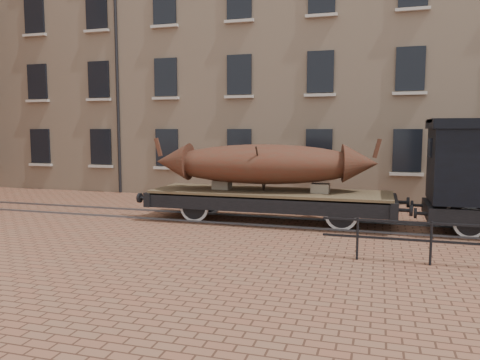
# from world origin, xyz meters

# --- Properties ---
(ground) EXTENTS (90.00, 90.00, 0.00)m
(ground) POSITION_xyz_m (0.00, 0.00, 0.00)
(ground) COLOR brown
(warehouse_cream) EXTENTS (40.00, 10.19, 14.00)m
(warehouse_cream) POSITION_xyz_m (3.00, 9.99, 7.00)
(warehouse_cream) COLOR beige
(warehouse_cream) RESTS_ON ground
(rail_track) EXTENTS (30.00, 1.52, 0.06)m
(rail_track) POSITION_xyz_m (0.00, 0.00, 0.03)
(rail_track) COLOR #59595E
(rail_track) RESTS_ON ground
(flatcar_wagon) EXTENTS (8.75, 2.37, 1.32)m
(flatcar_wagon) POSITION_xyz_m (0.02, 0.00, 0.82)
(flatcar_wagon) COLOR #453323
(flatcar_wagon) RESTS_ON ground
(iron_boat) EXTENTS (7.37, 2.93, 1.74)m
(iron_boat) POSITION_xyz_m (-0.18, -0.00, 1.91)
(iron_boat) COLOR #4A1E13
(iron_boat) RESTS_ON flatcar_wagon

